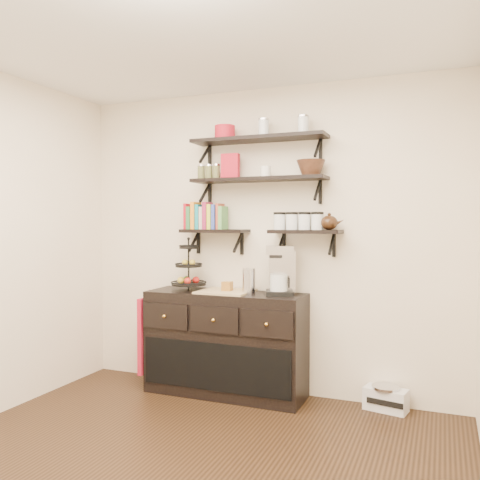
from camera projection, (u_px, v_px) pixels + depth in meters
name	position (u px, v px, depth m)	size (l,w,h in m)	color
ceiling	(161.00, 13.00, 2.87)	(3.50, 3.50, 0.02)	white
back_wall	(263.00, 241.00, 4.54)	(3.50, 0.02, 2.70)	white
shelf_top	(258.00, 139.00, 4.39)	(1.20, 0.27, 0.23)	black
shelf_mid	(258.00, 180.00, 4.40)	(1.20, 0.27, 0.23)	black
shelf_low_left	(215.00, 232.00, 4.59)	(0.60, 0.25, 0.23)	black
shelf_low_right	(306.00, 232.00, 4.27)	(0.60, 0.25, 0.23)	black
cookbooks	(206.00, 217.00, 4.61)	(0.36, 0.15, 0.26)	#AF0D1C
glass_canisters	(298.00, 222.00, 4.29)	(0.43, 0.10, 0.13)	silver
sideboard	(226.00, 343.00, 4.46)	(1.40, 0.50, 0.92)	black
fruit_stand	(189.00, 273.00, 4.57)	(0.31, 0.31, 0.46)	black
candle	(227.00, 286.00, 4.43)	(0.08, 0.08, 0.08)	#8F5D21
coffee_maker	(281.00, 271.00, 4.27)	(0.28, 0.28, 0.42)	black
thermal_carafe	(249.00, 281.00, 4.33)	(0.11, 0.11, 0.22)	silver
apron	(148.00, 334.00, 4.63)	(0.04, 0.29, 0.68)	maroon
radio	(386.00, 398.00, 4.07)	(0.36, 0.26, 0.20)	silver
recipe_box	(230.00, 166.00, 4.49)	(0.16, 0.06, 0.22)	#AE1325
walnut_bowl	(311.00, 168.00, 4.22)	(0.24, 0.24, 0.13)	black
ramekins	(266.00, 172.00, 4.37)	(0.09, 0.09, 0.10)	white
teapot	(329.00, 221.00, 4.19)	(0.19, 0.14, 0.14)	black
red_pot	(225.00, 133.00, 4.50)	(0.18, 0.18, 0.12)	#AE1325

